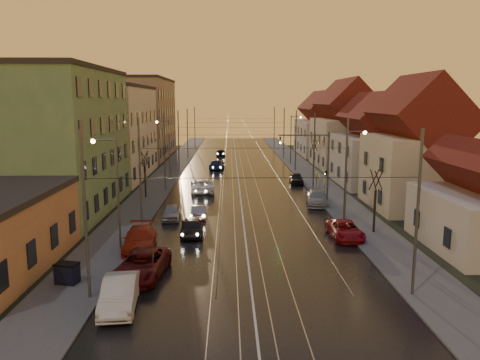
{
  "coord_description": "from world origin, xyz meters",
  "views": [
    {
      "loc": [
        -1.2,
        -29.48,
        10.4
      ],
      "look_at": [
        -0.09,
        18.28,
        2.24
      ],
      "focal_mm": 35.0,
      "sensor_mm": 36.0,
      "label": 1
    }
  ],
  "objects": [
    {
      "name": "catenary_pole_l_0",
      "position": [
        -8.6,
        -6.0,
        4.5
      ],
      "size": [
        0.16,
        0.16,
        9.0
      ],
      "primitive_type": "cylinder",
      "color": "#595B60",
      "rests_on": "ground"
    },
    {
      "name": "parked_left_2",
      "position": [
        -7.52,
        2.35,
        0.77
      ],
      "size": [
        2.64,
        5.48,
        1.54
      ],
      "primitive_type": "imported",
      "rotation": [
        0.0,
        0.0,
        0.09
      ],
      "color": "#9D230F",
      "rests_on": "ground"
    },
    {
      "name": "sidewalk_left",
      "position": [
        -10.0,
        40.0,
        0.07
      ],
      "size": [
        4.0,
        120.0,
        0.15
      ],
      "primitive_type": "cube",
      "color": "#4C4C4C",
      "rests_on": "ground"
    },
    {
      "name": "catenary_pole_r_0",
      "position": [
        8.6,
        -6.0,
        4.5
      ],
      "size": [
        0.16,
        0.16,
        9.0
      ],
      "primitive_type": "cylinder",
      "color": "#595B60",
      "rests_on": "ground"
    },
    {
      "name": "house_right_3",
      "position": [
        17.0,
        43.0,
        5.8
      ],
      "size": [
        9.18,
        14.28,
        11.5
      ],
      "color": "beige",
      "rests_on": "ground"
    },
    {
      "name": "bare_tree_0",
      "position": [
        -10.2,
        20.0,
        2.49
      ],
      "size": [
        1.09,
        1.09,
        5.11
      ],
      "color": "black",
      "rests_on": "ground"
    },
    {
      "name": "catenary_pole_l_3",
      "position": [
        -8.6,
        39.0,
        4.5
      ],
      "size": [
        0.16,
        0.16,
        9.0
      ],
      "primitive_type": "cylinder",
      "color": "#595B60",
      "rests_on": "ground"
    },
    {
      "name": "road",
      "position": [
        0.0,
        40.0,
        0.02
      ],
      "size": [
        16.0,
        120.0,
        0.04
      ],
      "primitive_type": "cube",
      "color": "black",
      "rests_on": "ground"
    },
    {
      "name": "parked_right_1",
      "position": [
        7.6,
        16.27,
        0.72
      ],
      "size": [
        2.61,
        5.18,
        1.44
      ],
      "primitive_type": "imported",
      "rotation": [
        0.0,
        0.0,
        -0.12
      ],
      "color": "#A3A4A9",
      "rests_on": "ground"
    },
    {
      "name": "driving_car_2",
      "position": [
        -4.31,
        23.13,
        0.78
      ],
      "size": [
        3.04,
        5.79,
        1.55
      ],
      "primitive_type": "imported",
      "rotation": [
        0.0,
        0.0,
        3.23
      ],
      "color": "white",
      "rests_on": "ground"
    },
    {
      "name": "parked_left_3",
      "position": [
        -6.33,
        10.8,
        0.65
      ],
      "size": [
        1.74,
        3.89,
        1.3
      ],
      "primitive_type": "imported",
      "rotation": [
        0.0,
        0.0,
        0.06
      ],
      "color": "#9B9BA0",
      "rests_on": "ground"
    },
    {
      "name": "catenary_pole_l_1",
      "position": [
        -8.6,
        9.0,
        4.5
      ],
      "size": [
        0.16,
        0.16,
        9.0
      ],
      "primitive_type": "cylinder",
      "color": "#595B60",
      "rests_on": "ground"
    },
    {
      "name": "apartment_left_3",
      "position": [
        -17.5,
        58.0,
        7.0
      ],
      "size": [
        10.0,
        24.0,
        14.0
      ],
      "primitive_type": "cube",
      "color": "#8B6E5A",
      "rests_on": "ground"
    },
    {
      "name": "catenary_pole_l_5",
      "position": [
        -8.6,
        72.0,
        4.5
      ],
      "size": [
        0.16,
        0.16,
        9.0
      ],
      "primitive_type": "cylinder",
      "color": "#595B60",
      "rests_on": "ground"
    },
    {
      "name": "catenary_pole_r_4",
      "position": [
        8.6,
        54.0,
        4.5
      ],
      "size": [
        0.16,
        0.16,
        9.0
      ],
      "primitive_type": "cylinder",
      "color": "#595B60",
      "rests_on": "ground"
    },
    {
      "name": "house_right_2",
      "position": [
        17.0,
        28.0,
        4.64
      ],
      "size": [
        9.18,
        12.24,
        9.2
      ],
      "color": "beige",
      "rests_on": "ground"
    },
    {
      "name": "driving_car_1",
      "position": [
        -3.95,
        11.22,
        0.61
      ],
      "size": [
        1.45,
        3.74,
        1.22
      ],
      "primitive_type": "imported",
      "rotation": [
        0.0,
        0.0,
        3.19
      ],
      "color": "#9A999E",
      "rests_on": "ground"
    },
    {
      "name": "dumpster",
      "position": [
        -10.42,
        -4.06,
        0.7
      ],
      "size": [
        1.36,
        1.08,
        1.1
      ],
      "primitive_type": "cube",
      "rotation": [
        0.0,
        0.0,
        -0.25
      ],
      "color": "black",
      "rests_on": "sidewalk_left"
    },
    {
      "name": "driving_car_0",
      "position": [
        -4.12,
        5.88,
        0.75
      ],
      "size": [
        2.0,
        4.51,
        1.51
      ],
      "primitive_type": "imported",
      "rotation": [
        0.0,
        0.0,
        3.19
      ],
      "color": "black",
      "rests_on": "ground"
    },
    {
      "name": "tram_rail_0",
      "position": [
        -2.2,
        40.0,
        0.06
      ],
      "size": [
        0.06,
        120.0,
        0.03
      ],
      "primitive_type": "cube",
      "color": "gray",
      "rests_on": "road"
    },
    {
      "name": "parked_left_0",
      "position": [
        -6.77,
        -7.03,
        0.78
      ],
      "size": [
        2.11,
        4.85,
        1.55
      ],
      "primitive_type": "imported",
      "rotation": [
        0.0,
        0.0,
        0.1
      ],
      "color": "silver",
      "rests_on": "ground"
    },
    {
      "name": "bare_tree_2",
      "position": [
        10.4,
        34.0,
        2.49
      ],
      "size": [
        1.09,
        1.09,
        5.11
      ],
      "color": "black",
      "rests_on": "ground"
    },
    {
      "name": "parked_right_2",
      "position": [
        7.27,
        28.55,
        0.68
      ],
      "size": [
        1.86,
        4.1,
        1.36
      ],
      "primitive_type": "imported",
      "rotation": [
        0.0,
        0.0,
        -0.06
      ],
      "color": "black",
      "rests_on": "ground"
    },
    {
      "name": "ground",
      "position": [
        0.0,
        0.0,
        0.0
      ],
      "size": [
        160.0,
        160.0,
        0.0
      ],
      "primitive_type": "plane",
      "color": "black",
      "rests_on": "ground"
    },
    {
      "name": "catenary_pole_r_5",
      "position": [
        8.6,
        72.0,
        4.5
      ],
      "size": [
        0.16,
        0.16,
        9.0
      ],
      "primitive_type": "cylinder",
      "color": "#595B60",
      "rests_on": "ground"
    },
    {
      "name": "street_lamp_0",
      "position": [
        -9.1,
        2.0,
        4.89
      ],
      "size": [
        1.75,
        0.32,
        8.0
      ],
      "color": "#595B60",
      "rests_on": "ground"
    },
    {
      "name": "parked_right_0",
      "position": [
        7.6,
        4.74,
        0.66
      ],
      "size": [
        2.25,
        4.77,
        1.32
      ],
      "primitive_type": "imported",
      "rotation": [
        0.0,
        0.0,
        0.01
      ],
      "color": "maroon",
      "rests_on": "ground"
    },
    {
      "name": "street_lamp_2",
      "position": [
        -9.1,
        30.0,
        4.89
      ],
      "size": [
        1.75,
        0.32,
        8.0
      ],
      "color": "#595B60",
      "rests_on": "ground"
    },
    {
      "name": "apartment_left_2",
      "position": [
        -17.5,
        34.0,
        6.0
      ],
      "size": [
        10.0,
        20.0,
        12.0
      ],
      "primitive_type": "cube",
      "color": "beige",
      "rests_on": "ground"
    },
    {
      "name": "catenary_pole_l_4",
      "position": [
        -8.6,
        54.0,
        4.5
      ],
      "size": [
        0.16,
        0.16,
        9.0
      ],
      "primitive_type": "cylinder",
      "color": "#595B60",
      "rests_on": "ground"
    },
    {
      "name": "catenary_pole_l_2",
      "position": [
        -8.6,
        24.0,
        4.5
      ],
      "size": [
        0.16,
        0.16,
        9.0
      ],
      "primitive_type": "cylinder",
      "color": "#595B60",
      "rests_on": "ground"
    },
    {
      "name": "driving_car_4",
      "position": [
        -2.8,
        58.2,
        0.69
      ],
      "size": [
        1.67,
        4.05,
        1.37
      ],
      "primitive_type": "imported",
      "rotation": [
        0.0,
        0.0,
        3.15
      ],
      "color": "black",
      "rests_on": "ground"
    },
    {
      "name": "sidewalk_right",
      "position": [
        10.0,
        40.0,
        0.07
      ],
      "size": [
        4.0,
        120.0,
        0.15
      ],
      "primitive_type": "cube",
      "color": "#4C4C4C",
      "rests_on": "ground"
    },
    {
      "name": "house_right_4",
      "position": [
        17.0,
        61.0,
        5.05
      ],
      "size": [
        9.18,
        16.32,
        10.0
      ],
      "color": "beige",
      "rests_on": "ground"
    },
    {
      "name": "catenary_pole_r_1",
      "position": [
        8.6,
        9.0,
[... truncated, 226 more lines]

